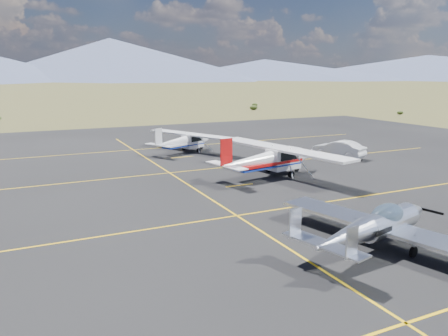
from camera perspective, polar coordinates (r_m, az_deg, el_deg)
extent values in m
plane|color=#383D1C|center=(24.42, 16.59, -5.45)|extent=(1600.00, 1600.00, 0.00)
cube|color=black|center=(29.76, 7.63, -1.88)|extent=(72.00, 72.00, 0.02)
cube|color=silver|center=(19.84, 20.43, -7.23)|extent=(4.11, 10.33, 0.14)
ellipsoid|color=#99BFD8|center=(19.67, 20.55, -5.73)|extent=(2.07, 1.49, 0.93)
cube|color=silver|center=(16.40, 12.95, -9.67)|extent=(1.61, 3.50, 0.07)
cube|color=silver|center=(15.42, 16.37, -9.26)|extent=(0.62, 0.22, 1.14)
cube|color=silver|center=(16.84, 9.29, -7.07)|extent=(0.62, 0.22, 1.14)
cylinder|color=black|center=(21.57, 22.78, -7.69)|extent=(0.40, 0.19, 0.39)
cylinder|color=black|center=(19.27, 23.49, -10.02)|extent=(0.47, 0.23, 0.45)
cylinder|color=black|center=(20.52, 16.67, -8.14)|extent=(0.47, 0.23, 0.45)
cube|color=white|center=(31.84, 7.75, 1.21)|extent=(2.64, 1.75, 1.49)
cube|color=white|center=(31.55, 7.51, 2.54)|extent=(4.20, 12.26, 0.15)
cube|color=black|center=(31.79, 7.77, 1.76)|extent=(2.00, 1.65, 0.61)
cube|color=red|center=(30.88, 5.85, 0.70)|extent=(5.68, 2.41, 0.20)
cube|color=red|center=(28.27, 0.32, 2.09)|extent=(0.94, 0.27, 1.77)
cube|color=white|center=(28.44, 0.31, 0.34)|extent=(1.54, 3.63, 0.07)
cylinder|color=black|center=(33.05, 9.47, -0.14)|extent=(0.41, 0.19, 0.40)
cylinder|color=black|center=(31.01, 8.78, -0.86)|extent=(0.51, 0.24, 0.49)
cylinder|color=black|center=(32.62, 5.85, -0.13)|extent=(0.51, 0.24, 0.49)
cube|color=white|center=(41.42, -4.08, 3.55)|extent=(2.26, 1.80, 1.23)
cube|color=white|center=(41.19, -4.27, 4.40)|extent=(5.52, 9.70, 0.13)
cube|color=black|center=(41.38, -4.09, 3.90)|extent=(1.78, 1.60, 0.50)
cube|color=white|center=(40.59, -5.24, 3.22)|extent=(4.59, 2.89, 0.16)
cube|color=white|center=(38.34, -8.55, 4.06)|extent=(0.73, 0.39, 1.46)
cube|color=white|center=(38.45, -8.52, 2.98)|extent=(1.85, 2.94, 0.05)
cylinder|color=black|center=(42.39, -2.96, 2.68)|extent=(0.34, 0.22, 0.33)
cylinder|color=black|center=(40.69, -3.36, 2.33)|extent=(0.41, 0.28, 0.40)
cylinder|color=black|center=(42.01, -5.27, 2.61)|extent=(0.41, 0.28, 0.40)
imported|color=silver|center=(39.40, 14.75, 2.42)|extent=(3.15, 4.81, 1.50)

